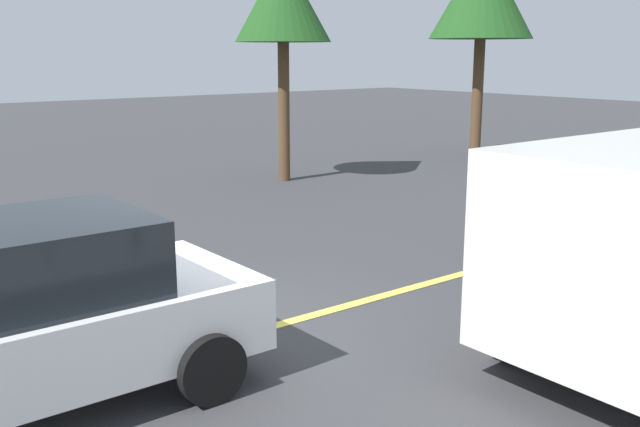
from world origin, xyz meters
TOP-DOWN VIEW (x-y plane):
  - ground_plane at (0.00, 0.00)m, footprint 80.00×80.00m
  - lane_marking_centre at (3.00, 0.00)m, footprint 28.00×0.16m
  - car_white_crossing at (-2.40, -0.23)m, footprint 4.46×2.04m
  - tree_centre_verge at (6.08, 7.68)m, footprint 2.23×2.23m

SIDE VIEW (x-z plane):
  - ground_plane at x=0.00m, z-range 0.00..0.00m
  - lane_marking_centre at x=3.00m, z-range 0.00..0.01m
  - car_white_crossing at x=-2.40m, z-range 0.00..1.66m
  - tree_centre_verge at x=6.08m, z-range 1.57..6.80m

